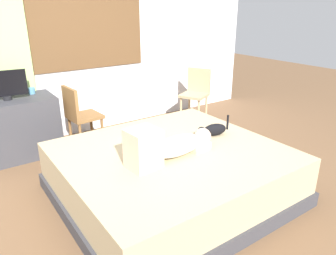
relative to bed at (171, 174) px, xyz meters
The scene contains 11 objects.
ground_plane 0.29m from the bed, 160.35° to the right, with size 16.00×16.00×0.00m, color brown.
back_wall_with_window 2.54m from the bed, 93.39° to the left, with size 6.40×0.14×2.90m.
bed is the anchor object (origin of this frame).
person_lying 0.39m from the bed, 135.49° to the right, with size 0.94×0.33×0.34m.
cat 0.66m from the bed, ahead, with size 0.35×0.17×0.21m.
desk 2.10m from the bed, 118.64° to the left, with size 0.90×0.56×0.74m.
tv_monitor 2.23m from the bed, 120.23° to the left, with size 0.48×0.10×0.35m.
cup 2.18m from the bed, 111.22° to the left, with size 0.08×0.08×0.08m, color teal.
chair_by_desk 1.59m from the bed, 102.32° to the left, with size 0.41×0.41×0.86m.
chair_spare 2.24m from the bed, 44.24° to the left, with size 0.51×0.51×0.86m.
curtain_left 2.54m from the bed, 113.05° to the left, with size 0.44×0.06×2.62m, color #ADCC75.
Camera 1 is at (-1.49, -2.21, 1.80)m, focal length 34.41 mm.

